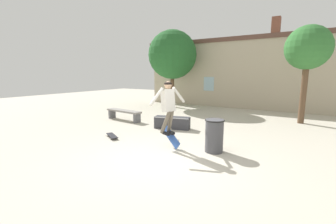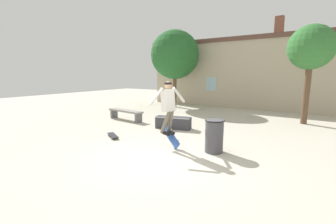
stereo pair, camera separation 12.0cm
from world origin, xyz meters
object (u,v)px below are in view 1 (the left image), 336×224
object	(u,v)px
tree_left	(172,55)
skateboard_flipping	(171,137)
tree_right	(308,49)
trash_bin	(214,135)
skateboard_resting	(112,136)
park_bench	(124,113)
skater	(168,103)
skate_ledge	(172,123)

from	to	relation	value
tree_left	skateboard_flipping	xyz separation A→B (m)	(4.21, -7.10, -3.01)
tree_right	trash_bin	world-z (taller)	tree_right
tree_right	skateboard_resting	xyz separation A→B (m)	(-5.39, -6.03, -3.11)
tree_left	skateboard_resting	distance (m)	8.21
park_bench	skater	distance (m)	4.53
skater	tree_left	bearing A→B (deg)	139.99
skate_ledge	skater	distance (m)	2.58
skate_ledge	skateboard_flipping	distance (m)	2.33
skate_ledge	skateboard_resting	size ratio (longest dim) A/B	1.87
skateboard_flipping	skateboard_resting	distance (m)	2.28
tree_left	skateboard_resting	bearing A→B (deg)	-75.00
tree_left	skate_ledge	xyz separation A→B (m)	(3.04, -5.09, -3.09)
tree_left	skateboard_resting	xyz separation A→B (m)	(1.95, -7.28, -3.26)
tree_left	skateboard_flipping	bearing A→B (deg)	-59.34
tree_right	park_bench	size ratio (longest dim) A/B	2.08
tree_right	skater	distance (m)	6.97
skateboard_resting	skater	bearing A→B (deg)	-147.38
tree_right	tree_left	size ratio (longest dim) A/B	0.85
tree_right	skate_ledge	size ratio (longest dim) A/B	2.85
park_bench	skateboard_flipping	bearing A→B (deg)	-23.48
skater	skateboard_flipping	distance (m)	1.01
skate_ledge	skateboard_flipping	world-z (taller)	skateboard_flipping
tree_left	skateboard_resting	world-z (taller)	tree_left
skate_ledge	trash_bin	distance (m)	2.92
skate_ledge	trash_bin	xyz separation A→B (m)	(2.37, -1.69, 0.24)
park_bench	skate_ledge	xyz separation A→B (m)	(2.73, -0.17, -0.12)
tree_right	park_bench	distance (m)	8.42
park_bench	skateboard_resting	bearing A→B (deg)	-49.47
skater	skate_ledge	bearing A→B (deg)	137.84
skate_ledge	skateboard_resting	world-z (taller)	skate_ledge
tree_left	skater	world-z (taller)	tree_left
trash_bin	skateboard_resting	bearing A→B (deg)	-171.79
skater	skateboard_flipping	world-z (taller)	skater
park_bench	skate_ledge	size ratio (longest dim) A/B	1.37
skate_ledge	tree_left	bearing A→B (deg)	105.65
tree_left	park_bench	size ratio (longest dim) A/B	2.44
tree_right	skate_ledge	distance (m)	6.47
trash_bin	skater	distance (m)	1.58
tree_right	skateboard_flipping	xyz separation A→B (m)	(-3.13, -5.85, -2.86)
trash_bin	skateboard_flipping	distance (m)	1.25
tree_right	skateboard_flipping	distance (m)	7.22
tree_right	trash_bin	xyz separation A→B (m)	(-1.94, -5.53, -2.70)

